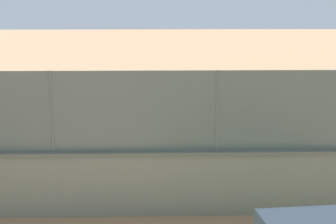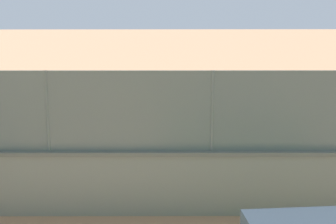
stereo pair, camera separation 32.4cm
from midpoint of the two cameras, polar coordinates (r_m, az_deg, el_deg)
The scene contains 8 objects.
ground_plane at distance 18.84m, azimuth -1.77°, elevation -0.62°, with size 260.00×260.00×0.00m, color tan.
perimeter_wall at distance 9.62m, azimuth -4.93°, elevation -8.56°, with size 23.22×0.98×1.34m.
fence_panel_on_wall at distance 9.22m, azimuth -5.08°, elevation 0.06°, with size 22.81×0.70×1.62m.
player_crossing_court at distance 19.86m, azimuth 2.93°, elevation 2.64°, with size 0.72×1.24×1.53m.
player_baseline_waiting at distance 12.05m, azimuth 11.82°, elevation -3.42°, with size 1.25×0.73×1.56m.
player_at_service_line at distance 16.24m, azimuth -11.74°, elevation 0.56°, with size 0.96×0.75×1.61m.
sports_ball at distance 17.87m, azimuth 5.98°, elevation 2.38°, with size 0.13×0.13×0.13m, color orange.
courtside_bench at distance 11.38m, azimuth -18.69°, elevation -7.08°, with size 1.61×0.42×0.87m.
Camera 1 is at (0.60, 18.41, 3.98)m, focal length 49.94 mm.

